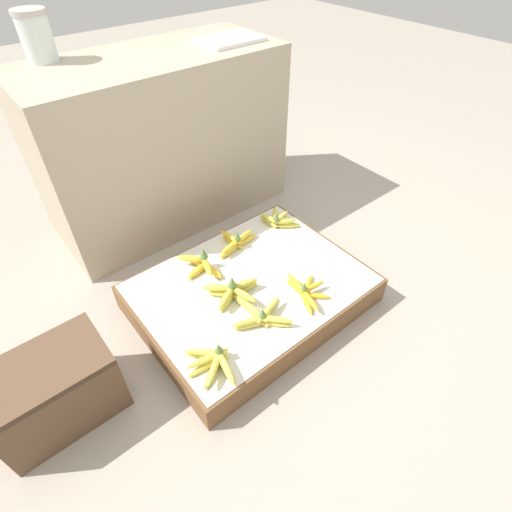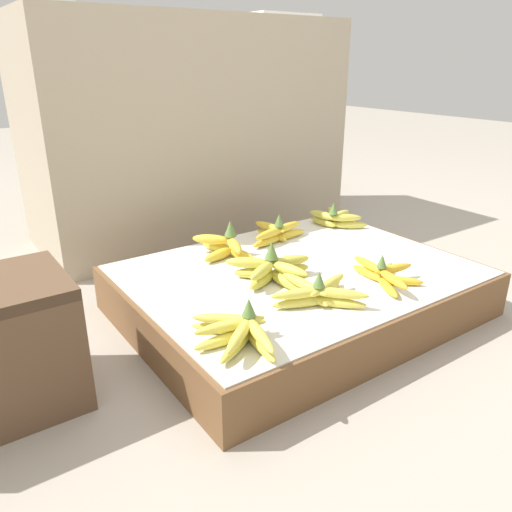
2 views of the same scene
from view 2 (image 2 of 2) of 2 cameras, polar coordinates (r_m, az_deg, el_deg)
name	(u,v)px [view 2 (image 2 of 2)]	position (r m, az deg, el deg)	size (l,w,h in m)	color
ground_plane	(297,311)	(1.48, 4.72, -6.25)	(10.00, 10.00, 0.00)	#A89E8E
display_platform	(298,290)	(1.45, 4.80, -3.93)	(0.95, 0.72, 0.13)	brown
back_vendor_table	(188,131)	(2.08, -7.78, 13.99)	(1.22, 0.53, 0.84)	tan
banana_bunch_front_left	(239,332)	(1.05, -1.95, -8.63)	(0.17, 0.23, 0.09)	#DBCC4C
banana_bunch_front_midleft	(318,292)	(1.23, 7.07, -4.16)	(0.25, 0.23, 0.09)	#DBCC4C
banana_bunch_front_midright	(385,274)	(1.37, 14.50, -2.00)	(0.17, 0.23, 0.08)	gold
banana_bunch_middle_midleft	(273,270)	(1.33, 1.92, -1.57)	(0.23, 0.22, 0.11)	gold
banana_bunch_back_midleft	(225,246)	(1.50, -3.51, 1.13)	(0.13, 0.22, 0.11)	gold
banana_bunch_back_midright	(276,232)	(1.63, 2.33, 2.75)	(0.23, 0.15, 0.09)	gold
banana_bunch_back_right	(335,218)	(1.80, 9.04, 4.30)	(0.14, 0.19, 0.10)	gold
foam_tray_white	(278,16)	(2.23, 2.49, 25.68)	(0.29, 0.21, 0.02)	white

